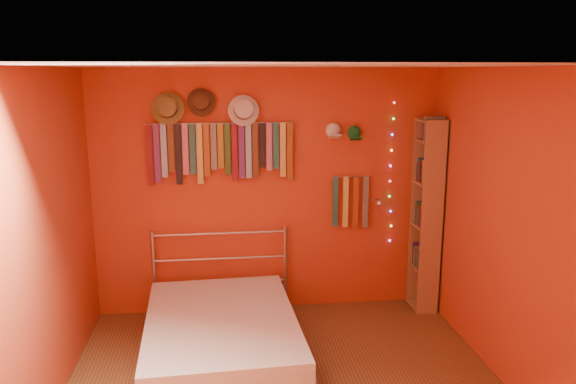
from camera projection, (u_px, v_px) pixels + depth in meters
name	position (u px, v px, depth m)	size (l,w,h in m)	color
back_wall	(268.00, 192.00, 5.73)	(3.50, 0.02, 2.50)	#A7351B
right_wall	(518.00, 235.00, 4.24)	(0.02, 3.50, 2.50)	#A7351B
left_wall	(35.00, 253.00, 3.83)	(0.02, 3.50, 2.50)	#A7351B
ceiling	(289.00, 66.00, 3.77)	(3.50, 3.50, 0.02)	white
tie_rack	(220.00, 149.00, 5.51)	(1.45, 0.03, 0.60)	#A9AAAE
small_tie_rack	(351.00, 200.00, 5.79)	(0.40, 0.03, 0.55)	#A9AAAE
fedora_olive	(167.00, 108.00, 5.34)	(0.32, 0.17, 0.31)	olive
fedora_brown	(201.00, 102.00, 5.37)	(0.27, 0.15, 0.27)	#482C19
fedora_white	(244.00, 110.00, 5.43)	(0.30, 0.16, 0.30)	silver
cap_white	(333.00, 131.00, 5.62)	(0.17, 0.21, 0.17)	white
cap_green	(354.00, 133.00, 5.66)	(0.16, 0.20, 0.16)	#186C29
fairy_lights	(391.00, 173.00, 5.81)	(0.06, 0.02, 1.48)	#FF3333
reading_lamp	(378.00, 203.00, 5.67)	(0.07, 0.28, 0.08)	#A9AAAE
bookshelf	(430.00, 215.00, 5.76)	(0.25, 0.34, 2.00)	#986544
bed	(222.00, 336.00, 4.87)	(1.45, 1.91, 0.91)	#A9AAAE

